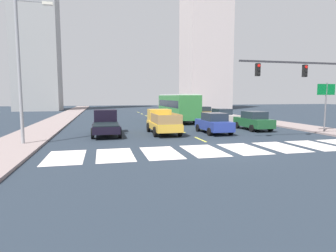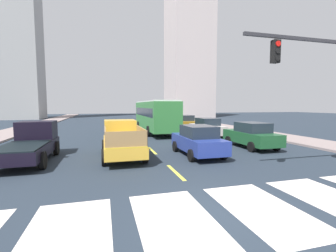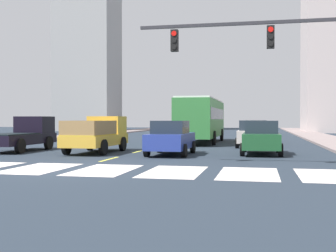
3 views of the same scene
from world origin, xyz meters
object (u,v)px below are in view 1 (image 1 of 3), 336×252
(pickup_stakebed, at_px, (162,122))
(pickup_dark, at_px, (106,123))
(sedan_near_left, at_px, (253,121))
(city_bus, at_px, (177,105))
(traffic_signal_gantry, at_px, (318,80))
(sedan_mid, at_px, (221,116))
(direction_sign_green, at_px, (326,97))
(sedan_near_right, at_px, (202,113))
(streetlight_left, at_px, (22,65))
(sedan_far, at_px, (214,123))

(pickup_stakebed, relative_size, pickup_dark, 1.00)
(pickup_dark, height_order, sedan_near_left, pickup_dark)
(sedan_near_left, bearing_deg, pickup_stakebed, -176.62)
(city_bus, bearing_deg, traffic_signal_gantry, -69.87)
(sedan_mid, xyz_separation_m, direction_sign_green, (5.15, -9.25, 2.17))
(direction_sign_green, bearing_deg, pickup_dark, 169.63)
(pickup_dark, xyz_separation_m, sedan_near_right, (12.88, 12.56, -0.06))
(city_bus, xyz_separation_m, streetlight_left, (-13.78, -14.45, 3.02))
(pickup_dark, distance_m, city_bus, 13.72)
(sedan_near_right, bearing_deg, city_bus, -152.71)
(sedan_far, relative_size, direction_sign_green, 1.05)
(pickup_stakebed, bearing_deg, city_bus, 68.56)
(sedan_near_left, height_order, streetlight_left, streetlight_left)
(sedan_mid, height_order, traffic_signal_gantry, traffic_signal_gantry)
(sedan_near_left, bearing_deg, traffic_signal_gantry, -75.07)
(pickup_stakebed, relative_size, sedan_near_left, 1.18)
(sedan_far, xyz_separation_m, traffic_signal_gantry, (5.89, -4.70, 3.35))
(traffic_signal_gantry, bearing_deg, pickup_dark, 158.14)
(direction_sign_green, bearing_deg, sedan_near_right, 107.42)
(sedan_far, height_order, traffic_signal_gantry, traffic_signal_gantry)
(sedan_mid, distance_m, sedan_far, 8.17)
(city_bus, relative_size, direction_sign_green, 2.57)
(city_bus, distance_m, sedan_mid, 6.03)
(pickup_dark, relative_size, direction_sign_green, 1.24)
(sedan_near_left, height_order, traffic_signal_gantry, traffic_signal_gantry)
(direction_sign_green, xyz_separation_m, streetlight_left, (-22.82, -0.72, 1.94))
(pickup_stakebed, bearing_deg, sedan_near_right, 57.13)
(sedan_mid, distance_m, streetlight_left, 20.70)
(traffic_signal_gantry, bearing_deg, pickup_stakebed, 150.47)
(pickup_dark, height_order, sedan_mid, pickup_dark)
(sedan_near_left, bearing_deg, direction_sign_green, -34.96)
(sedan_near_right, distance_m, sedan_far, 14.35)
(sedan_far, bearing_deg, pickup_dark, 169.90)
(city_bus, xyz_separation_m, direction_sign_green, (9.03, -13.73, 1.08))
(sedan_far, xyz_separation_m, streetlight_left, (-13.77, -2.79, 4.11))
(traffic_signal_gantry, bearing_deg, sedan_mid, 99.53)
(direction_sign_green, bearing_deg, city_bus, 123.34)
(pickup_stakebed, relative_size, sedan_near_right, 1.18)
(pickup_stakebed, bearing_deg, sedan_near_left, 2.16)
(sedan_near_left, height_order, sedan_far, same)
(direction_sign_green, bearing_deg, sedan_mid, 119.11)
(sedan_near_left, relative_size, streetlight_left, 0.49)
(sedan_near_left, relative_size, sedan_far, 1.00)
(pickup_stakebed, bearing_deg, sedan_mid, 37.44)
(city_bus, xyz_separation_m, traffic_signal_gantry, (5.88, -16.36, 2.25))
(city_bus, height_order, sedan_near_left, city_bus)
(pickup_dark, xyz_separation_m, direction_sign_green, (17.85, -3.27, 2.11))
(pickup_stakebed, xyz_separation_m, direction_sign_green, (13.24, -3.08, 2.10))
(pickup_stakebed, distance_m, direction_sign_green, 13.76)
(sedan_mid, height_order, sedan_far, same)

